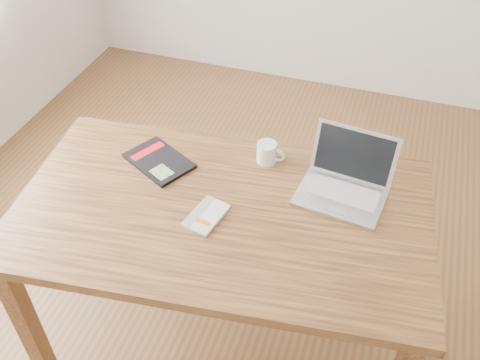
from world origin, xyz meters
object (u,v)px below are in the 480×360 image
(coffee_mug, at_px, (267,152))
(white_guidebook, at_px, (206,216))
(desk, at_px, (222,225))
(black_guidebook, at_px, (159,161))
(laptop, at_px, (345,182))

(coffee_mug, bearing_deg, white_guidebook, -105.09)
(desk, relative_size, black_guidebook, 5.08)
(black_guidebook, xyz_separation_m, laptop, (0.73, 0.06, 0.04))
(black_guidebook, height_order, laptop, laptop)
(white_guidebook, height_order, laptop, laptop)
(desk, height_order, white_guidebook, white_guidebook)
(desk, height_order, black_guidebook, black_guidebook)
(black_guidebook, relative_size, laptop, 0.92)
(laptop, relative_size, coffee_mug, 2.97)
(desk, bearing_deg, white_guidebook, -127.84)
(coffee_mug, bearing_deg, black_guidebook, -158.10)
(laptop, bearing_deg, white_guidebook, -139.69)
(desk, height_order, laptop, laptop)
(white_guidebook, bearing_deg, laptop, 45.29)
(white_guidebook, bearing_deg, coffee_mug, 84.16)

